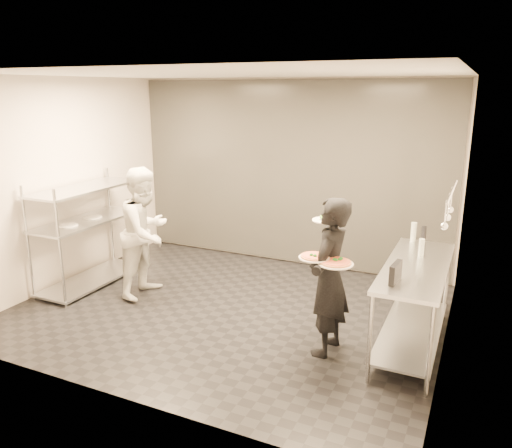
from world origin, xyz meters
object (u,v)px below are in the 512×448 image
at_px(pizza_plate_near, 314,257).
at_px(pizza_plate_far, 335,263).
at_px(bottle_clear, 421,248).
at_px(bottle_green, 414,232).
at_px(salad_plate, 326,219).
at_px(waiter, 329,277).
at_px(pos_monitor, 396,273).
at_px(prep_counter, 414,292).
at_px(bottle_dark, 424,235).
at_px(pass_rack, 88,230).
at_px(chef, 146,232).

bearing_deg(pizza_plate_near, pizza_plate_far, -2.13).
bearing_deg(bottle_clear, bottle_green, 106.33).
distance_m(pizza_plate_far, salad_plate, 0.58).
relative_size(waiter, pos_monitor, 6.31).
distance_m(bottle_green, bottle_clear, 0.54).
bearing_deg(prep_counter, bottle_clear, 89.60).
bearing_deg(pizza_plate_near, bottle_dark, 59.46).
height_order(waiter, salad_plate, waiter).
bearing_deg(bottle_clear, prep_counter, -90.40).
bearing_deg(bottle_clear, pizza_plate_near, -134.13).
bearing_deg(pizza_plate_far, bottle_green, 70.18).
bearing_deg(pass_rack, pizza_plate_far, -9.87).
distance_m(salad_plate, pos_monitor, 0.94).
relative_size(pass_rack, salad_plate, 5.63).
relative_size(chef, pizza_plate_far, 4.93).
height_order(salad_plate, pos_monitor, salad_plate).
distance_m(pizza_plate_near, bottle_dark, 1.66).
bearing_deg(pos_monitor, bottle_green, 97.06).
xyz_separation_m(pizza_plate_far, bottle_clear, (0.67, 0.92, -0.03)).
relative_size(waiter, salad_plate, 5.74).
distance_m(bottle_clear, bottle_dark, 0.52).
relative_size(bottle_clear, bottle_dark, 0.99).
bearing_deg(pizza_plate_near, waiter, 60.59).
xyz_separation_m(pass_rack, chef, (0.95, 0.03, 0.08)).
bearing_deg(chef, bottle_clear, -86.24).
distance_m(waiter, salad_plate, 0.60).
bearing_deg(bottle_green, pizza_plate_near, -117.07).
height_order(bottle_green, bottle_dark, bottle_green).
relative_size(salad_plate, pos_monitor, 1.10).
bearing_deg(bottle_dark, pos_monitor, -93.44).
distance_m(prep_counter, waiter, 0.92).
height_order(salad_plate, bottle_green, salad_plate).
xyz_separation_m(chef, bottle_green, (3.23, 0.77, 0.19)).
height_order(waiter, pos_monitor, waiter).
xyz_separation_m(pos_monitor, bottle_clear, (0.12, 0.85, 0.00)).
height_order(pizza_plate_near, pizza_plate_far, pizza_plate_near).
bearing_deg(prep_counter, bottle_dark, 92.68).
distance_m(chef, bottle_dark, 3.43).
distance_m(chef, bottle_clear, 3.40).
distance_m(pizza_plate_near, pos_monitor, 0.77).
bearing_deg(bottle_green, bottle_dark, 0.00).
xyz_separation_m(salad_plate, bottle_clear, (0.91, 0.48, -0.33)).
distance_m(prep_counter, bottle_green, 0.91).
bearing_deg(pizza_plate_far, pass_rack, 170.13).
height_order(prep_counter, bottle_dark, bottle_dark).
relative_size(salad_plate, bottle_clear, 1.46).
bearing_deg(bottle_dark, prep_counter, -87.32).
distance_m(prep_counter, bottle_dark, 0.89).
xyz_separation_m(bottle_green, bottle_dark, (0.11, 0.00, -0.02)).
distance_m(pos_monitor, bottle_clear, 0.86).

